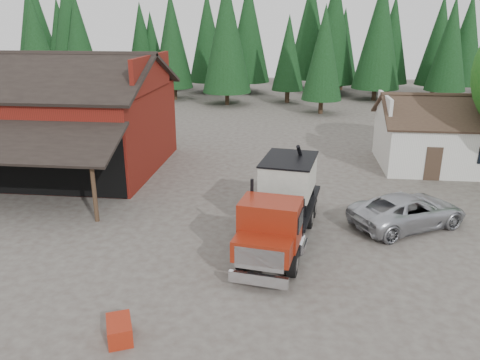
# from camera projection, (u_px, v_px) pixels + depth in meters

# --- Properties ---
(ground) EXTENTS (120.00, 120.00, 0.00)m
(ground) POSITION_uv_depth(u_px,v_px,m) (207.00, 248.00, 19.28)
(ground) COLOR #4B413A
(ground) RESTS_ON ground
(red_barn) EXTENTS (12.80, 13.63, 7.18)m
(red_barn) POSITION_uv_depth(u_px,v_px,m) (60.00, 126.00, 28.90)
(red_barn) COLOR maroon
(red_barn) RESTS_ON ground
(farmhouse) EXTENTS (8.60, 6.42, 4.65)m
(farmhouse) POSITION_uv_depth(u_px,v_px,m) (446.00, 141.00, 29.53)
(farmhouse) COLOR silver
(farmhouse) RESTS_ON ground
(conifer_backdrop) EXTENTS (76.00, 16.00, 16.00)m
(conifer_backdrop) POSITION_uv_depth(u_px,v_px,m) (268.00, 94.00, 58.73)
(conifer_backdrop) COLOR black
(conifer_backdrop) RESTS_ON ground
(near_pine_a) EXTENTS (4.40, 4.40, 11.40)m
(near_pine_a) POSITION_uv_depth(u_px,v_px,m) (37.00, 47.00, 45.89)
(near_pine_a) COLOR #382619
(near_pine_a) RESTS_ON ground
(near_pine_b) EXTENTS (3.96, 3.96, 10.40)m
(near_pine_b) POSITION_uv_depth(u_px,v_px,m) (324.00, 53.00, 44.89)
(near_pine_b) COLOR #382619
(near_pine_b) RESTS_ON ground
(near_pine_d) EXTENTS (5.28, 5.28, 13.40)m
(near_pine_d) POSITION_uv_depth(u_px,v_px,m) (227.00, 35.00, 49.24)
(near_pine_d) COLOR #382619
(near_pine_d) RESTS_ON ground
(feed_truck) EXTENTS (3.48, 8.57, 3.76)m
(feed_truck) POSITION_uv_depth(u_px,v_px,m) (282.00, 202.00, 19.38)
(feed_truck) COLOR black
(feed_truck) RESTS_ON ground
(silver_car) EXTENTS (5.98, 4.90, 1.52)m
(silver_car) POSITION_uv_depth(u_px,v_px,m) (408.00, 211.00, 21.09)
(silver_car) COLOR #B9BBC1
(silver_car) RESTS_ON ground
(equip_box) EXTENTS (1.08, 1.29, 0.60)m
(equip_box) POSITION_uv_depth(u_px,v_px,m) (119.00, 330.00, 13.71)
(equip_box) COLOR maroon
(equip_box) RESTS_ON ground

